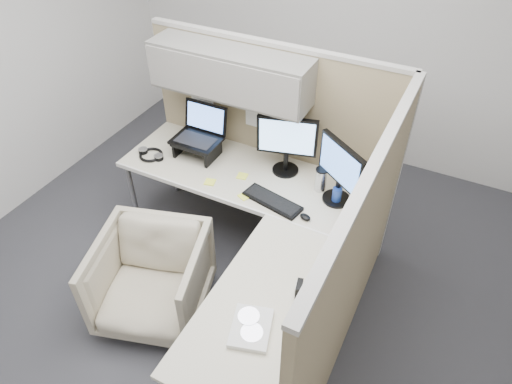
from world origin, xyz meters
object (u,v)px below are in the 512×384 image
at_px(office_chair, 151,276).
at_px(monitor_left, 287,141).
at_px(desk, 251,222).
at_px(keyboard, 272,201).

distance_m(office_chair, monitor_left, 1.35).
height_order(desk, keyboard, keyboard).
bearing_deg(monitor_left, desk, -104.70).
distance_m(desk, monitor_left, 0.66).
height_order(office_chair, monitor_left, monitor_left).
bearing_deg(keyboard, office_chair, -117.96).
relative_size(desk, monitor_left, 4.29).
relative_size(monitor_left, keyboard, 1.07).
height_order(desk, office_chair, office_chair).
relative_size(office_chair, keyboard, 1.70).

